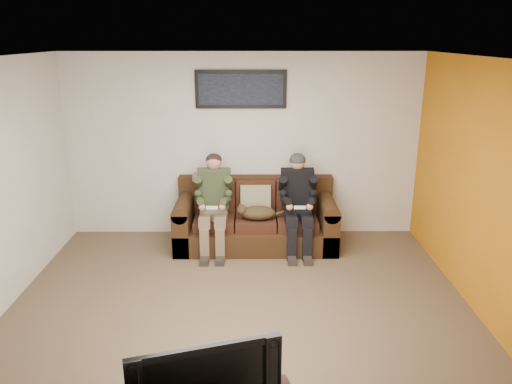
{
  "coord_description": "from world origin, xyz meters",
  "views": [
    {
      "loc": [
        0.14,
        -4.68,
        2.81
      ],
      "look_at": [
        0.18,
        1.2,
        0.95
      ],
      "focal_mm": 35.0,
      "sensor_mm": 36.0,
      "label": 1
    }
  ],
  "objects_px": {
    "cat": "(257,213)",
    "framed_poster": "(241,89)",
    "television": "(203,376)",
    "sofa": "(256,220)",
    "person_right": "(298,198)",
    "person_left": "(214,198)"
  },
  "relations": [
    {
      "from": "person_right",
      "to": "television",
      "type": "xyz_separation_m",
      "value": [
        -0.93,
        -3.6,
        -0.04
      ]
    },
    {
      "from": "sofa",
      "to": "person_left",
      "type": "relative_size",
      "value": 1.69
    },
    {
      "from": "framed_poster",
      "to": "television",
      "type": "distance_m",
      "value": 4.4
    },
    {
      "from": "person_left",
      "to": "framed_poster",
      "type": "distance_m",
      "value": 1.53
    },
    {
      "from": "person_right",
      "to": "cat",
      "type": "xyz_separation_m",
      "value": [
        -0.55,
        -0.06,
        -0.19
      ]
    },
    {
      "from": "cat",
      "to": "framed_poster",
      "type": "distance_m",
      "value": 1.7
    },
    {
      "from": "sofa",
      "to": "person_left",
      "type": "distance_m",
      "value": 0.71
    },
    {
      "from": "person_left",
      "to": "television",
      "type": "relative_size",
      "value": 1.31
    },
    {
      "from": "person_left",
      "to": "cat",
      "type": "bearing_deg",
      "value": -5.44
    },
    {
      "from": "person_left",
      "to": "framed_poster",
      "type": "height_order",
      "value": "framed_poster"
    },
    {
      "from": "television",
      "to": "cat",
      "type": "bearing_deg",
      "value": 67.65
    },
    {
      "from": "sofa",
      "to": "cat",
      "type": "xyz_separation_m",
      "value": [
        0.01,
        -0.24,
        0.2
      ]
    },
    {
      "from": "person_left",
      "to": "sofa",
      "type": "bearing_deg",
      "value": 18.0
    },
    {
      "from": "person_right",
      "to": "cat",
      "type": "relative_size",
      "value": 1.98
    },
    {
      "from": "sofa",
      "to": "television",
      "type": "xyz_separation_m",
      "value": [
        -0.36,
        -3.78,
        0.35
      ]
    },
    {
      "from": "person_left",
      "to": "television",
      "type": "bearing_deg",
      "value": -86.82
    },
    {
      "from": "sofa",
      "to": "framed_poster",
      "type": "xyz_separation_m",
      "value": [
        -0.2,
        0.39,
        1.76
      ]
    },
    {
      "from": "television",
      "to": "sofa",
      "type": "bearing_deg",
      "value": 68.22
    },
    {
      "from": "person_left",
      "to": "person_right",
      "type": "xyz_separation_m",
      "value": [
        1.12,
        0.0,
        0.0
      ]
    },
    {
      "from": "person_right",
      "to": "cat",
      "type": "bearing_deg",
      "value": -174.27
    },
    {
      "from": "sofa",
      "to": "person_right",
      "type": "bearing_deg",
      "value": -17.97
    },
    {
      "from": "sofa",
      "to": "television",
      "type": "distance_m",
      "value": 3.81
    }
  ]
}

